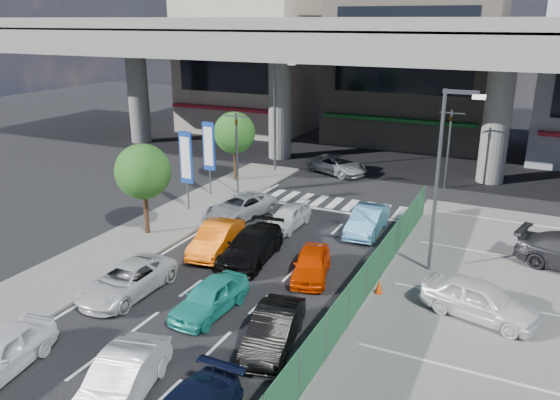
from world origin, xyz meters
The scene contains 28 objects.
ground centered at (0.00, 0.00, 0.00)m, with size 120.00×120.00×0.00m, color black.
parking_lot centered at (11.00, 2.00, 0.03)m, with size 12.00×28.00×0.06m, color slate.
sidewalk_left centered at (-7.00, 4.00, 0.06)m, with size 4.00×30.00×0.12m, color slate.
fence_run centered at (5.30, 1.00, 0.90)m, with size 0.16×22.00×1.80m, color #1E5931, non-canonical shape.
expressway centered at (0.00, 22.00, 8.76)m, with size 64.00×14.00×10.75m.
building_west centered at (-16.00, 31.97, 6.49)m, with size 12.00×10.90×13.00m.
building_center centered at (0.00, 32.97, 7.49)m, with size 14.00×10.90×15.00m.
traffic_light_left centered at (-6.20, 12.00, 3.94)m, with size 1.60×1.24×5.20m.
traffic_light_right centered at (5.50, 19.00, 3.94)m, with size 1.60×1.24×5.20m.
street_lamp_right centered at (7.17, 6.00, 4.77)m, with size 1.65×0.22×8.00m.
street_lamp_left centered at (-6.33, 18.00, 4.77)m, with size 1.65×0.22×8.00m.
signboard_near centered at (-7.20, 7.99, 3.06)m, with size 0.80×0.14×4.70m.
signboard_far centered at (-7.60, 10.99, 3.06)m, with size 0.80×0.14×4.70m.
tree_near centered at (-7.00, 4.00, 3.39)m, with size 2.80×2.80×4.80m.
tree_far centered at (-7.80, 14.50, 3.39)m, with size 2.80×2.80×4.80m.
hatch_white_back_mid centered at (0.60, -6.72, 0.69)m, with size 1.46×4.19×1.38m, color white.
sedan_white_mid_left centered at (-3.61, -1.53, 0.63)m, with size 2.09×4.53×1.26m, color silver.
taxi_teal_mid centered at (0.20, -1.31, 0.65)m, with size 1.52×3.79×1.29m, color teal.
hatch_black_mid_right centered at (3.39, -2.33, 0.66)m, with size 1.39×3.99×1.31m, color black.
taxi_orange_left centered at (-2.61, 3.69, 0.69)m, with size 1.46×4.19×1.38m, color #F8630B.
sedan_black_mid centered at (-0.67, 3.56, 0.69)m, with size 1.93×4.76×1.38m, color black.
taxi_orange_right centered at (2.53, 3.13, 0.62)m, with size 1.46×3.62×1.23m, color #EA3800.
wagon_silver_front_left centered at (-3.96, 8.30, 0.64)m, with size 2.13×4.62×1.28m, color #BABCC3.
sedan_white_front_mid centered at (-0.86, 8.07, 0.61)m, with size 1.44×3.59×1.22m, color silver.
kei_truck_front_right centered at (3.18, 9.16, 0.69)m, with size 1.46×4.19×1.38m, color #4E90C2.
crossing_wagon_silver centered at (-2.16, 19.38, 0.64)m, with size 2.14×4.63×1.29m, color #999CA0.
parked_sedan_white centered at (9.47, 2.64, 0.79)m, with size 1.72×4.29×1.46m, color white.
traffic_cone centered at (5.60, 2.85, 0.37)m, with size 0.32×0.32×0.62m, color #E2440C.
Camera 1 is at (10.54, -16.78, 10.66)m, focal length 35.00 mm.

